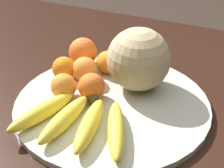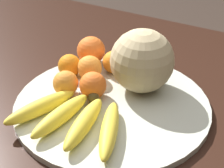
# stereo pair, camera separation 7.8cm
# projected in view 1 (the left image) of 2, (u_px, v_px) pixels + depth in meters

# --- Properties ---
(kitchen_table) EXTENTS (1.55, 1.06, 0.72)m
(kitchen_table) POSITION_uv_depth(u_px,v_px,m) (96.00, 131.00, 0.90)
(kitchen_table) COLOR black
(kitchen_table) RESTS_ON ground_plane
(fruit_bowl) EXTENTS (0.44, 0.44, 0.01)m
(fruit_bowl) POSITION_uv_depth(u_px,v_px,m) (112.00, 105.00, 0.84)
(fruit_bowl) COLOR beige
(fruit_bowl) RESTS_ON kitchen_table
(melon) EXTENTS (0.15, 0.15, 0.15)m
(melon) POSITION_uv_depth(u_px,v_px,m) (139.00, 59.00, 0.85)
(melon) COLOR #C6B284
(melon) RESTS_ON fruit_bowl
(banana_bunch) EXTENTS (0.26, 0.19, 0.04)m
(banana_bunch) POSITION_uv_depth(u_px,v_px,m) (78.00, 121.00, 0.75)
(banana_bunch) COLOR #473819
(banana_bunch) RESTS_ON fruit_bowl
(orange_front_left) EXTENTS (0.06, 0.06, 0.06)m
(orange_front_left) POSITION_uv_depth(u_px,v_px,m) (85.00, 69.00, 0.90)
(orange_front_left) COLOR orange
(orange_front_left) RESTS_ON fruit_bowl
(orange_front_right) EXTENTS (0.06, 0.06, 0.06)m
(orange_front_right) POSITION_uv_depth(u_px,v_px,m) (91.00, 87.00, 0.83)
(orange_front_right) COLOR orange
(orange_front_right) RESTS_ON fruit_bowl
(orange_mid_center) EXTENTS (0.07, 0.07, 0.07)m
(orange_mid_center) POSITION_uv_depth(u_px,v_px,m) (83.00, 52.00, 0.96)
(orange_mid_center) COLOR orange
(orange_mid_center) RESTS_ON fruit_bowl
(orange_back_left) EXTENTS (0.06, 0.06, 0.06)m
(orange_back_left) POSITION_uv_depth(u_px,v_px,m) (64.00, 86.00, 0.84)
(orange_back_left) COLOR orange
(orange_back_left) RESTS_ON fruit_bowl
(orange_back_right) EXTENTS (0.06, 0.06, 0.06)m
(orange_back_right) POSITION_uv_depth(u_px,v_px,m) (107.00, 62.00, 0.93)
(orange_back_right) COLOR orange
(orange_back_right) RESTS_ON fruit_bowl
(orange_top_small) EXTENTS (0.06, 0.06, 0.06)m
(orange_top_small) POSITION_uv_depth(u_px,v_px,m) (64.00, 68.00, 0.91)
(orange_top_small) COLOR orange
(orange_top_small) RESTS_ON fruit_bowl
(produce_tag) EXTENTS (0.07, 0.06, 0.00)m
(produce_tag) POSITION_uv_depth(u_px,v_px,m) (79.00, 90.00, 0.88)
(produce_tag) COLOR white
(produce_tag) RESTS_ON fruit_bowl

